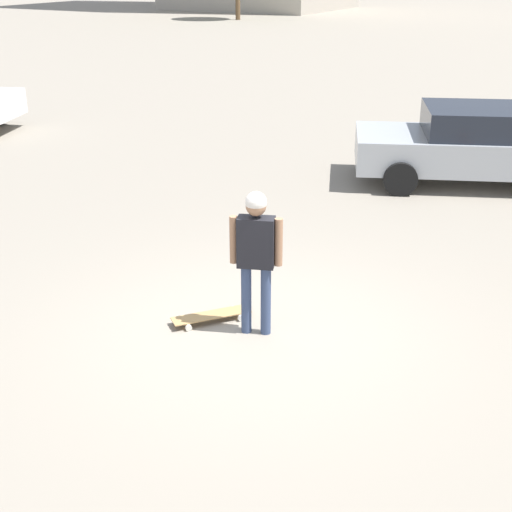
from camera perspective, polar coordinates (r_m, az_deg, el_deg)
The scene contains 4 objects.
ground_plane at distance 8.10m, azimuth 0.00°, elevation -6.11°, with size 220.00×220.00×0.00m, color gray.
person at distance 7.65m, azimuth 0.00°, elevation 0.79°, with size 0.55×0.32×1.66m.
skateboard at distance 8.31m, azimuth -3.58°, elevation -4.78°, with size 0.76×0.86×0.09m.
car_parked_near at distance 13.87m, azimuth 16.70°, elevation 8.56°, with size 4.50×3.29×1.42m.
Camera 1 is at (-3.40, 6.22, 3.91)m, focal length 50.00 mm.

